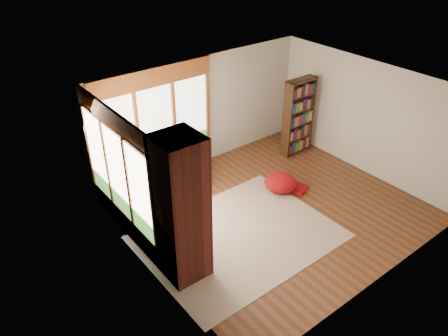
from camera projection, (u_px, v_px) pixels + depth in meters
floor at (273, 210)px, 9.00m from camera, size 5.50×5.50×0.00m
ceiling at (282, 91)px, 7.65m from camera, size 5.50×5.50×0.00m
wall_back at (201, 112)px, 10.01m from camera, size 5.50×0.04×2.60m
wall_front at (391, 219)px, 6.64m from camera, size 5.50×0.04×2.60m
wall_left at (151, 208)px, 6.89m from camera, size 0.04×5.00×2.60m
wall_right at (366, 118)px, 9.76m from camera, size 0.04×5.00×2.60m
windows_back at (156, 125)px, 9.34m from camera, size 2.82×0.10×1.90m
windows_left at (118, 173)px, 7.69m from camera, size 0.10×2.62×1.90m
roller_blind at (96, 135)px, 8.05m from camera, size 0.03×0.72×0.90m
brick_chimney at (181, 210)px, 6.84m from camera, size 0.70×0.70×2.60m
sectional_sofa at (148, 194)px, 8.97m from camera, size 2.20×2.20×0.80m
area_rug at (239, 237)px, 8.27m from camera, size 3.56×2.73×0.01m
bookshelf at (298, 117)px, 10.61m from camera, size 0.82×0.27×1.92m
pouf at (281, 182)px, 9.52m from camera, size 0.87×0.87×0.38m
dog_tan at (153, 163)px, 9.07m from camera, size 0.95×1.03×0.50m
dog_brindle at (140, 192)px, 8.20m from camera, size 0.58×0.88×0.46m
throw_pillows at (144, 172)px, 8.86m from camera, size 1.98×1.68×0.45m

